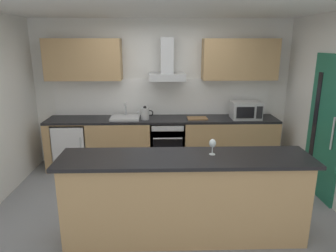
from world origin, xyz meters
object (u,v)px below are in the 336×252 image
range_hood (167,67)px  chopping_board (197,118)px  kettle (145,113)px  wine_glass (213,144)px  microwave (246,110)px  oven (167,142)px  sink (125,117)px  refrigerator (73,145)px

range_hood → chopping_board: 1.03m
kettle → wine_glass: size_ratio=1.62×
microwave → kettle: bearing=-179.8°
oven → chopping_board: 0.69m
kettle → oven: bearing=5.0°
kettle → wine_glass: bearing=-67.4°
microwave → chopping_board: (-0.85, 0.00, -0.14)m
oven → sink: size_ratio=1.60×
refrigerator → sink: sink is taller
oven → refrigerator: (-1.69, -0.00, -0.03)m
microwave → oven: bearing=178.8°
sink → kettle: size_ratio=1.73×
refrigerator → sink: bearing=0.8°
refrigerator → chopping_board: size_ratio=2.50×
range_hood → oven: bearing=-90.0°
range_hood → kettle: bearing=-157.1°
oven → refrigerator: oven is taller
refrigerator → wine_glass: bearing=-43.7°
refrigerator → range_hood: (1.69, 0.13, 1.36)m
kettle → range_hood: size_ratio=0.40×
wine_glass → chopping_board: bearing=87.7°
oven → range_hood: bearing=90.0°
refrigerator → range_hood: 2.17m
sink → kettle: sink is taller
refrigerator → kettle: kettle is taller
wine_glass → chopping_board: 2.03m
refrigerator → wine_glass: size_ratio=4.78×
chopping_board → kettle: bearing=-179.4°
refrigerator → sink: 1.07m
wine_glass → oven: bearing=102.4°
oven → microwave: size_ratio=1.60×
refrigerator → wine_glass: 3.03m
microwave → refrigerator: bearing=179.5°
oven → sink: (-0.74, 0.01, 0.47)m
microwave → sink: bearing=178.9°
oven → microwave: 1.50m
refrigerator → chopping_board: (2.21, -0.02, 0.49)m
oven → chopping_board: size_ratio=2.35×
kettle → chopping_board: 0.92m
microwave → range_hood: range_hood is taller
refrigerator → microwave: 3.12m
range_hood → wine_glass: range_hood is taller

